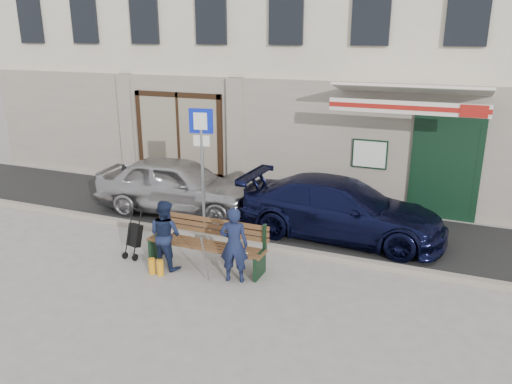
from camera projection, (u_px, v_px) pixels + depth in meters
The scene contains 11 objects.
ground at pixel (196, 272), 9.46m from camera, with size 80.00×80.00×0.00m, color #9E9991.
asphalt_lane at pixel (258, 219), 12.19m from camera, with size 60.00×3.20×0.01m, color #282828.
curb at pixel (230, 240), 10.77m from camera, with size 60.00×0.18×0.12m, color #9E9384.
building at pixel (324, 12), 15.41m from camera, with size 20.00×8.27×10.00m.
car_silver at pixel (178, 185), 12.53m from camera, with size 1.65×4.11×1.40m, color #ACABB0.
car_navy at pixel (341, 209), 10.95m from camera, with size 1.83×4.50×1.30m, color black.
parking_sign at pixel (202, 152), 10.66m from camera, with size 0.52×0.12×2.84m.
bench at pixel (204, 244), 9.59m from camera, with size 2.40×1.17×0.98m.
man at pixel (234, 245), 8.94m from camera, with size 0.52×0.34×1.42m, color #141B39.
woman at pixel (165, 234), 9.49m from camera, with size 0.66×0.51×1.35m, color #151D39.
stroller at pixel (134, 236), 10.03m from camera, with size 0.33×0.44×0.98m.
Camera 1 is at (4.33, -7.47, 4.31)m, focal length 35.00 mm.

